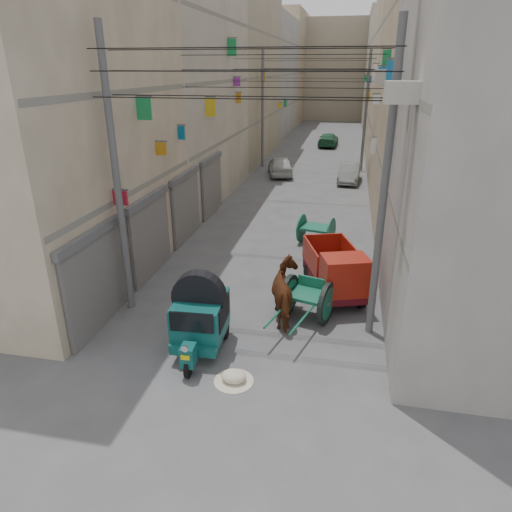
% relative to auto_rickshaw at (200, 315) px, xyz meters
% --- Properties ---
extents(ground, '(140.00, 140.00, 0.00)m').
position_rel_auto_rickshaw_xyz_m(ground, '(0.77, -4.27, -0.99)').
color(ground, '#48484B').
rests_on(ground, ground).
extents(building_row_left, '(8.00, 62.00, 14.00)m').
position_rel_auto_rickshaw_xyz_m(building_row_left, '(-7.23, 29.86, 5.47)').
color(building_row_left, beige).
rests_on(building_row_left, ground).
extents(building_row_right, '(8.00, 62.00, 14.00)m').
position_rel_auto_rickshaw_xyz_m(building_row_right, '(8.76, 29.86, 5.47)').
color(building_row_right, '#A39D98').
rests_on(building_row_right, ground).
extents(end_cap_building, '(22.00, 10.00, 13.00)m').
position_rel_auto_rickshaw_xyz_m(end_cap_building, '(0.77, 61.73, 5.51)').
color(end_cap_building, '#9D937B').
rests_on(end_cap_building, ground).
extents(shutters_left, '(0.18, 14.40, 2.88)m').
position_rel_auto_rickshaw_xyz_m(shutters_left, '(-3.15, 6.11, 0.51)').
color(shutters_left, '#49494E').
rests_on(shutters_left, ground).
extents(signboards, '(8.22, 40.52, 5.67)m').
position_rel_auto_rickshaw_xyz_m(signboards, '(0.76, 17.39, 2.44)').
color(signboards, '#0C5D86').
rests_on(signboards, ground).
extents(ac_units, '(0.70, 6.55, 3.35)m').
position_rel_auto_rickshaw_xyz_m(ac_units, '(4.42, 3.40, 6.45)').
color(ac_units, '#AFAB9D').
rests_on(ac_units, ground).
extents(utility_poles, '(7.40, 22.20, 8.00)m').
position_rel_auto_rickshaw_xyz_m(utility_poles, '(0.77, 12.73, 3.01)').
color(utility_poles, '#545456').
rests_on(utility_poles, ground).
extents(overhead_cables, '(7.40, 22.52, 1.12)m').
position_rel_auto_rickshaw_xyz_m(overhead_cables, '(0.77, 10.13, 5.78)').
color(overhead_cables, black).
rests_on(overhead_cables, ground).
extents(auto_rickshaw, '(1.45, 2.42, 1.68)m').
position_rel_auto_rickshaw_xyz_m(auto_rickshaw, '(0.00, 0.00, 0.00)').
color(auto_rickshaw, black).
rests_on(auto_rickshaw, ground).
extents(tonga_cart, '(1.75, 2.94, 1.25)m').
position_rel_auto_rickshaw_xyz_m(tonga_cart, '(2.57, 2.11, -0.34)').
color(tonga_cart, black).
rests_on(tonga_cart, ground).
extents(mini_truck, '(2.26, 3.34, 1.73)m').
position_rel_auto_rickshaw_xyz_m(mini_truck, '(3.36, 3.53, -0.16)').
color(mini_truck, black).
rests_on(mini_truck, ground).
extents(second_cart, '(1.60, 1.48, 1.20)m').
position_rel_auto_rickshaw_xyz_m(second_cart, '(2.34, 8.40, -0.35)').
color(second_cart, '#145A42').
rests_on(second_cart, ground).
extents(feed_sack, '(0.59, 0.47, 0.29)m').
position_rel_auto_rickshaw_xyz_m(feed_sack, '(1.17, -1.19, -0.84)').
color(feed_sack, beige).
rests_on(feed_sack, ground).
extents(horse, '(1.47, 2.20, 1.70)m').
position_rel_auto_rickshaw_xyz_m(horse, '(2.02, 1.94, -0.14)').
color(horse, brown).
rests_on(horse, ground).
extents(distant_car_white, '(2.35, 4.08, 1.31)m').
position_rel_auto_rickshaw_xyz_m(distant_car_white, '(-1.10, 21.19, -0.34)').
color(distant_car_white, silver).
rests_on(distant_car_white, ground).
extents(distant_car_grey, '(1.46, 3.61, 1.17)m').
position_rel_auto_rickshaw_xyz_m(distant_car_grey, '(3.57, 20.02, -0.40)').
color(distant_car_grey, slate).
rests_on(distant_car_grey, ground).
extents(distant_car_green, '(1.86, 4.21, 1.20)m').
position_rel_auto_rickshaw_xyz_m(distant_car_green, '(1.47, 34.39, -0.39)').
color(distant_car_green, '#205E37').
rests_on(distant_car_green, ground).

